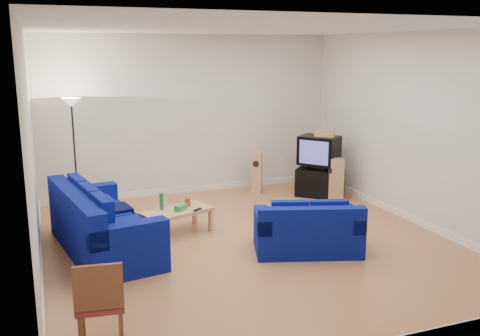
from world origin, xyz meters
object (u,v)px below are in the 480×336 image
object	(u,v)px
coffee_table	(177,213)
tv_stand	(320,183)
television	(319,150)
sofa_loveseat	(308,233)
sofa_three_seat	(100,229)

from	to	relation	value
coffee_table	tv_stand	size ratio (longest dim) A/B	1.35
coffee_table	television	distance (m)	3.51
sofa_loveseat	coffee_table	size ratio (longest dim) A/B	1.39
tv_stand	television	distance (m)	0.66
sofa_loveseat	tv_stand	bearing A→B (deg)	75.60
tv_stand	sofa_loveseat	bearing A→B (deg)	-79.33
tv_stand	television	bearing A→B (deg)	163.42
coffee_table	sofa_loveseat	bearing A→B (deg)	-42.25
tv_stand	television	world-z (taller)	television
sofa_loveseat	coffee_table	distance (m)	2.15
sofa_three_seat	tv_stand	size ratio (longest dim) A/B	2.83
sofa_loveseat	sofa_three_seat	bearing A→B (deg)	176.66
coffee_table	television	bearing A→B (deg)	20.74
sofa_three_seat	tv_stand	xyz separation A→B (m)	(4.50, 1.53, -0.07)
sofa_three_seat	sofa_loveseat	bearing A→B (deg)	59.16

